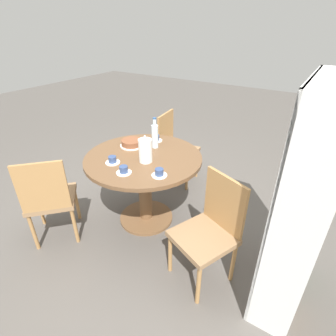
{
  "coord_description": "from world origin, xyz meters",
  "views": [
    {
      "loc": [
        1.74,
        1.4,
        1.88
      ],
      "look_at": [
        0.0,
        0.28,
        0.71
      ],
      "focal_mm": 28.0,
      "sensor_mm": 36.0,
      "label": 1
    }
  ],
  "objects": [
    {
      "name": "ground_plane",
      "position": [
        0.0,
        0.0,
        0.0
      ],
      "size": [
        14.0,
        14.0,
        0.0
      ],
      "primitive_type": "plane",
      "color": "#56514C"
    },
    {
      "name": "coffee_pot",
      "position": [
        0.07,
        0.08,
        0.87
      ],
      "size": [
        0.12,
        0.12,
        0.25
      ],
      "color": "white",
      "rests_on": "dining_table"
    },
    {
      "name": "bookshelf",
      "position": [
        0.12,
        1.38,
        0.79
      ],
      "size": [
        0.81,
        0.28,
        1.63
      ],
      "rotation": [
        0.0,
        0.0,
        3.14
      ],
      "color": "silver",
      "rests_on": "ground_plane"
    },
    {
      "name": "dining_table",
      "position": [
        0.0,
        0.0,
        0.57
      ],
      "size": [
        1.12,
        1.12,
        0.76
      ],
      "color": "brown",
      "rests_on": "ground_plane"
    },
    {
      "name": "cup_c",
      "position": [
        0.22,
        0.33,
        0.78
      ],
      "size": [
        0.13,
        0.13,
        0.06
      ],
      "color": "white",
      "rests_on": "dining_table"
    },
    {
      "name": "cup_b",
      "position": [
        0.26,
        -0.15,
        0.78
      ],
      "size": [
        0.13,
        0.13,
        0.06
      ],
      "color": "white",
      "rests_on": "dining_table"
    },
    {
      "name": "water_bottle",
      "position": [
        -0.23,
        -0.02,
        0.88
      ],
      "size": [
        0.07,
        0.07,
        0.31
      ],
      "color": "silver",
      "rests_on": "dining_table"
    },
    {
      "name": "cake_main",
      "position": [
        -0.12,
        -0.24,
        0.79
      ],
      "size": [
        0.24,
        0.24,
        0.07
      ],
      "color": "white",
      "rests_on": "dining_table"
    },
    {
      "name": "cup_d",
      "position": [
        -0.37,
        -0.11,
        0.78
      ],
      "size": [
        0.13,
        0.13,
        0.06
      ],
      "color": "white",
      "rests_on": "dining_table"
    },
    {
      "name": "cup_a",
      "position": [
        0.34,
        0.06,
        0.78
      ],
      "size": [
        0.13,
        0.13,
        0.06
      ],
      "color": "white",
      "rests_on": "dining_table"
    },
    {
      "name": "chair_b",
      "position": [
        0.69,
        -0.56,
        0.47
      ],
      "size": [
        0.59,
        0.59,
        0.9
      ],
      "rotation": [
        0.0,
        0.0,
        5.53
      ],
      "color": "#A87A47",
      "rests_on": "ground_plane"
    },
    {
      "name": "chair_c",
      "position": [
        0.28,
        0.84,
        0.47
      ],
      "size": [
        0.55,
        0.55,
        0.9
      ],
      "rotation": [
        0.0,
        0.0,
        7.46
      ],
      "color": "#A87A47",
      "rests_on": "ground_plane"
    },
    {
      "name": "chair_a",
      "position": [
        -0.87,
        -0.17,
        0.47
      ],
      "size": [
        0.47,
        0.47,
        0.9
      ],
      "rotation": [
        0.0,
        0.0,
        3.26
      ],
      "color": "#A87A47",
      "rests_on": "ground_plane"
    }
  ]
}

